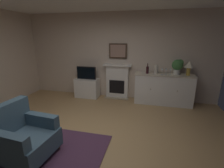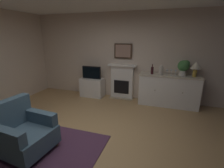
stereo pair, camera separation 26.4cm
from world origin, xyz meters
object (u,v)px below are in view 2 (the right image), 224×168
Objects in this scene: framed_picture at (123,51)px; vase_decorative at (161,70)px; sideboard_cabinet at (168,90)px; tv_cabinet at (92,87)px; potted_plant_fern at (16,104)px; wine_glass_center at (171,71)px; tv_set at (92,72)px; table_lamp at (196,66)px; wine_glass_left at (167,71)px; potted_plant_small at (184,66)px; wine_glass_right at (176,71)px; fireplace_unit at (122,81)px; wine_bottle at (152,70)px; armchair at (23,132)px.

vase_decorative is at bearing -13.14° from framed_picture.
sideboard_cabinet reaches higher than tv_cabinet.
framed_picture is at bearing 166.86° from vase_decorative.
tv_cabinet is 1.74× the size of potted_plant_fern.
tv_set is (-2.41, 0.03, -0.21)m from wine_glass_center.
potted_plant_fern is (-3.47, -1.74, -0.78)m from vase_decorative.
table_lamp is at bearing -0.29° from tv_cabinet.
vase_decorative reaches higher than potted_plant_fern.
wine_glass_left is 0.27× the size of tv_set.
tv_set is at bearing -179.84° from table_lamp.
tv_set is (-2.39, -0.01, 0.36)m from sideboard_cabinet.
framed_picture is 1.79m from potted_plant_small.
wine_glass_left and wine_glass_center have the same top height.
tv_set is at bearing 179.38° from wine_glass_center.
tv_set is 1.44× the size of potted_plant_small.
wine_glass_right is at bearing -156.84° from potted_plant_small.
potted_plant_small is at bearing -4.33° from fireplace_unit.
framed_picture reaches higher than wine_glass_center.
wine_glass_left is 1.00× the size of wine_glass_right.
wine_glass_right is (1.55, -0.22, 0.47)m from fireplace_unit.
framed_picture is at bearing 12.01° from tv_cabinet.
wine_glass_left reaches higher than potted_plant_fern.
tv_cabinet is at bearing 179.64° from sideboard_cabinet.
potted_plant_fern is (-1.33, -1.78, -0.56)m from tv_set.
potted_plant_fern is 1.00× the size of potted_plant_small.
table_lamp is 0.72m from wine_glass_left.
framed_picture reaches higher than wine_glass_left.
wine_glass_right is at bearing -15.24° from sideboard_cabinet.
framed_picture is 3.33× the size of wine_glass_center.
potted_plant_small reaches higher than wine_glass_left.
wine_glass_left is (1.33, -0.24, 0.47)m from fireplace_unit.
potted_plant_small reaches higher than tv_set.
tv_cabinet is at bearing 179.71° from table_lamp.
fireplace_unit is 1.47× the size of tv_cabinet.
potted_plant_small reaches higher than tv_cabinet.
framed_picture reaches higher than table_lamp.
fireplace_unit is 1.05m from wine_bottle.
armchair is (-1.84, -2.87, -0.62)m from wine_bottle.
framed_picture is 1.37× the size of table_lamp.
fireplace_unit is 2.13m from table_lamp.
potted_plant_small is (2.72, 0.05, 0.34)m from tv_set.
potted_plant_fern is at bearing -151.12° from wine_bottle.
table_lamp is 1.38× the size of wine_bottle.
tv_cabinet is at bearing 178.80° from wine_glass_right.
tv_cabinet is 2.85m from potted_plant_small.
tv_set is (-3.00, -0.01, -0.37)m from table_lamp.
wine_glass_center is 0.59× the size of vase_decorative.
wine_bottle reaches higher than wine_glass_left.
fireplace_unit reaches higher than tv_set.
armchair is (-0.92, -3.06, -0.17)m from fireplace_unit.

